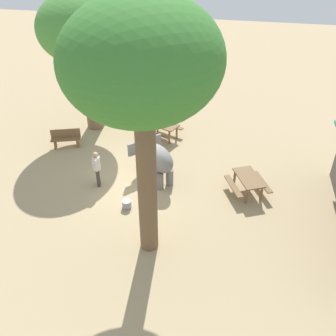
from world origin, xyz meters
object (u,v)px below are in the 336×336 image
at_px(elephant, 154,157).
at_px(picnic_table_far, 248,181).
at_px(feed_bucket, 127,204).
at_px(shade_tree_secondary, 142,64).
at_px(picnic_table_near, 163,127).
at_px(wooden_bench, 66,138).
at_px(shade_tree_main, 84,30).
at_px(person_handler, 97,166).

bearing_deg(elephant, picnic_table_far, -140.42).
relative_size(picnic_table_far, feed_bucket, 5.52).
distance_m(elephant, shade_tree_secondary, 6.58).
bearing_deg(picnic_table_near, elephant, -60.03).
bearing_deg(elephant, wooden_bench, 24.13).
relative_size(shade_tree_main, picnic_table_far, 3.41).
relative_size(elephant, feed_bucket, 6.33).
height_order(shade_tree_secondary, wooden_bench, shade_tree_secondary).
bearing_deg(shade_tree_main, picnic_table_far, 62.75).
bearing_deg(person_handler, picnic_table_far, -12.35).
relative_size(shade_tree_main, shade_tree_secondary, 0.84).
height_order(picnic_table_near, feed_bucket, picnic_table_near).
xyz_separation_m(wooden_bench, feed_bucket, (3.81, 4.21, -0.31)).
height_order(shade_tree_main, shade_tree_secondary, shade_tree_secondary).
relative_size(wooden_bench, picnic_table_near, 0.74).
distance_m(elephant, shade_tree_main, 6.93).
relative_size(person_handler, wooden_bench, 1.11).
relative_size(picnic_table_near, picnic_table_far, 0.99).
relative_size(elephant, picnic_table_near, 1.16).
bearing_deg(shade_tree_secondary, picnic_table_near, -171.29).
bearing_deg(picnic_table_far, picnic_table_near, 23.97).
height_order(elephant, shade_tree_secondary, shade_tree_secondary).
bearing_deg(person_handler, wooden_bench, 115.34).
distance_m(shade_tree_main, picnic_table_near, 5.82).
bearing_deg(shade_tree_main, wooden_bench, -16.05).
bearing_deg(picnic_table_near, person_handler, -88.23).
xyz_separation_m(person_handler, wooden_bench, (-2.67, -2.64, -0.48)).
bearing_deg(picnic_table_far, elephant, 61.10).
xyz_separation_m(shade_tree_main, wooden_bench, (2.24, -0.64, -4.52)).
height_order(person_handler, picnic_table_near, person_handler).
xyz_separation_m(person_handler, shade_tree_main, (-4.91, -2.00, 4.05)).
relative_size(elephant, wooden_bench, 1.57).
xyz_separation_m(person_handler, picnic_table_far, (-0.75, 6.08, -0.36)).
distance_m(elephant, person_handler, 2.39).
distance_m(elephant, feed_bucket, 2.40).
distance_m(shade_tree_secondary, wooden_bench, 9.80).
bearing_deg(feed_bucket, person_handler, -126.00).
bearing_deg(shade_tree_secondary, feed_bucket, -142.54).
bearing_deg(feed_bucket, picnic_table_far, 112.66).
distance_m(elephant, picnic_table_near, 3.52).
distance_m(wooden_bench, picnic_table_near, 4.77).
bearing_deg(shade_tree_secondary, elephant, -169.33).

